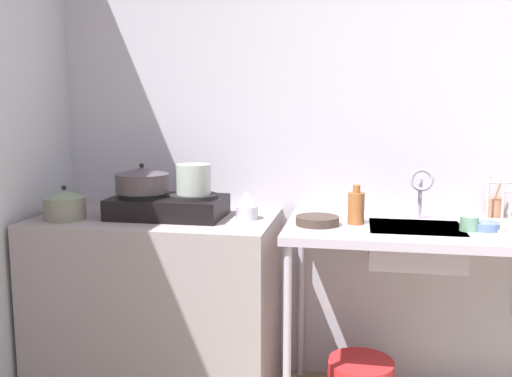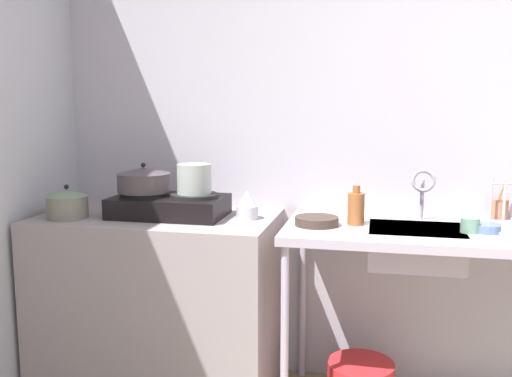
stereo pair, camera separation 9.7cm
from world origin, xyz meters
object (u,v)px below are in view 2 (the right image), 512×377
at_px(percolator, 247,205).
at_px(frying_pan, 317,221).
at_px(small_bowl_on_drainboard, 486,228).
at_px(stove, 169,205).
at_px(utensil_jar, 499,209).
at_px(sink_basin, 415,246).
at_px(pot_on_left_burner, 144,180).
at_px(faucet, 423,186).
at_px(pot_beside_stove, 67,203).
at_px(pot_on_right_burner, 194,179).
at_px(cup_by_rack, 470,225).
at_px(bottle_by_sink, 356,208).

height_order(percolator, frying_pan, percolator).
bearing_deg(small_bowl_on_drainboard, stove, 178.83).
relative_size(percolator, utensil_jar, 0.74).
bearing_deg(small_bowl_on_drainboard, sink_basin, 177.17).
bearing_deg(sink_basin, pot_on_left_burner, 179.32).
height_order(pot_on_left_burner, faucet, pot_on_left_burner).
distance_m(pot_beside_stove, percolator, 0.89).
relative_size(pot_on_right_burner, frying_pan, 0.83).
height_order(stove, cup_by_rack, stove).
relative_size(percolator, bottle_by_sink, 0.75).
bearing_deg(faucet, stove, -172.93).
bearing_deg(pot_beside_stove, utensil_jar, 11.46).
xyz_separation_m(cup_by_rack, bottle_by_sink, (-0.49, 0.06, 0.05)).
relative_size(small_bowl_on_drainboard, utensil_jar, 0.71).
relative_size(pot_on_left_burner, sink_basin, 0.65).
bearing_deg(bottle_by_sink, pot_on_left_burner, 179.92).
xyz_separation_m(pot_on_left_burner, pot_beside_stove, (-0.34, -0.15, -0.11)).
xyz_separation_m(pot_on_right_burner, faucet, (1.09, 0.15, -0.02)).
height_order(pot_beside_stove, frying_pan, pot_beside_stove).
distance_m(faucet, cup_by_rack, 0.32).
distance_m(bottle_by_sink, utensil_jar, 0.73).
distance_m(stove, faucet, 1.24).
xyz_separation_m(faucet, frying_pan, (-0.48, -0.21, -0.15)).
height_order(pot_on_right_burner, faucet, pot_on_right_burner).
distance_m(pot_on_right_burner, cup_by_rack, 1.29).
height_order(stove, bottle_by_sink, bottle_by_sink).
bearing_deg(utensil_jar, pot_beside_stove, -168.54).
bearing_deg(utensil_jar, percolator, -168.29).
distance_m(stove, cup_by_rack, 1.42).
height_order(sink_basin, bottle_by_sink, bottle_by_sink).
bearing_deg(utensil_jar, frying_pan, -159.15).
bearing_deg(sink_basin, utensil_jar, 35.39).
distance_m(stove, small_bowl_on_drainboard, 1.49).
height_order(sink_basin, cup_by_rack, cup_by_rack).
height_order(stove, percolator, percolator).
height_order(stove, small_bowl_on_drainboard, stove).
height_order(percolator, faucet, faucet).
height_order(pot_on_left_burner, cup_by_rack, pot_on_left_burner).
xyz_separation_m(pot_on_right_burner, small_bowl_on_drainboard, (1.35, -0.03, -0.17)).
bearing_deg(pot_on_left_burner, cup_by_rack, -2.16).
bearing_deg(frying_pan, sink_basin, 4.91).
distance_m(pot_on_left_burner, bottle_by_sink, 1.06).
bearing_deg(pot_on_left_burner, utensil_jar, 8.86).
bearing_deg(bottle_by_sink, percolator, 177.56).
bearing_deg(pot_on_left_burner, faucet, 6.38).
xyz_separation_m(pot_beside_stove, utensil_jar, (2.07, 0.42, -0.02)).
height_order(pot_on_right_burner, cup_by_rack, pot_on_right_burner).
bearing_deg(frying_pan, pot_beside_stove, -175.52).
bearing_deg(utensil_jar, small_bowl_on_drainboard, -109.52).
bearing_deg(small_bowl_on_drainboard, utensil_jar, 70.48).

